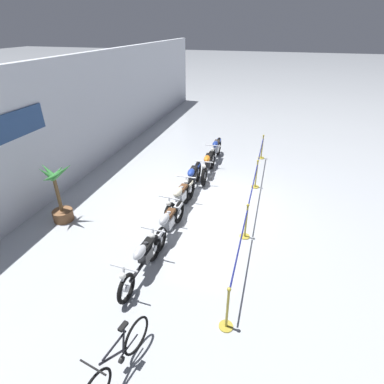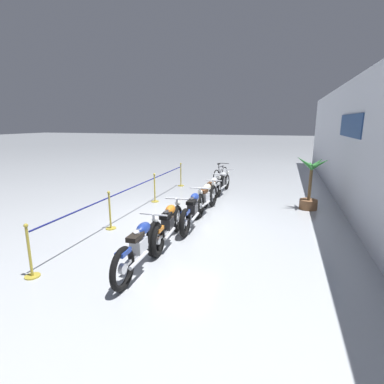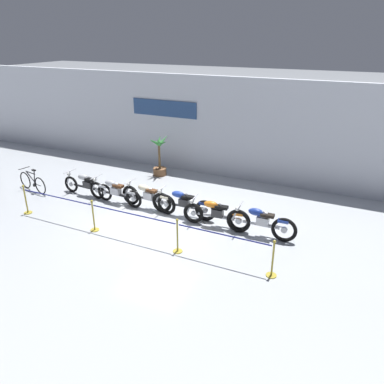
{
  "view_description": "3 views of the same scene",
  "coord_description": "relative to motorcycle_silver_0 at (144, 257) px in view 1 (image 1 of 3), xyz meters",
  "views": [
    {
      "loc": [
        -8.07,
        -1.72,
        5.11
      ],
      "look_at": [
        -0.4,
        0.45,
        0.59
      ],
      "focal_mm": 28.0,
      "sensor_mm": 36.0,
      "label": 1
    },
    {
      "loc": [
        8.29,
        3.03,
        2.84
      ],
      "look_at": [
        -0.38,
        0.39,
        0.71
      ],
      "focal_mm": 28.0,
      "sensor_mm": 36.0,
      "label": 2
    },
    {
      "loc": [
        5.85,
        -9.46,
        5.75
      ],
      "look_at": [
        0.94,
        0.93,
        0.87
      ],
      "focal_mm": 35.0,
      "sensor_mm": 36.0,
      "label": 3
    }
  ],
  "objects": [
    {
      "name": "motorcycle_silver_1",
      "position": [
        1.33,
        -0.08,
        -0.0
      ],
      "size": [
        2.36,
        0.62,
        0.91
      ],
      "color": "black",
      "rests_on": "ground"
    },
    {
      "name": "motorcycle_orange_4",
      "position": [
        5.35,
        -0.22,
        -0.0
      ],
      "size": [
        2.24,
        0.62,
        0.93
      ],
      "color": "black",
      "rests_on": "ground"
    },
    {
      "name": "bicycle",
      "position": [
        -2.27,
        -0.53,
        -0.09
      ],
      "size": [
        1.68,
        0.51,
        0.95
      ],
      "color": "black",
      "rests_on": "ground"
    },
    {
      "name": "motorcycle_blue_5",
      "position": [
        6.82,
        -0.23,
        0.03
      ],
      "size": [
        2.19,
        0.62,
        0.97
      ],
      "color": "black",
      "rests_on": "ground"
    },
    {
      "name": "motorcycle_silver_0",
      "position": [
        0.0,
        0.0,
        0.0
      ],
      "size": [
        2.35,
        0.62,
        0.9
      ],
      "color": "black",
      "rests_on": "ground"
    },
    {
      "name": "stanchion_mid_left",
      "position": [
        1.98,
        -2.07,
        -0.1
      ],
      "size": [
        0.28,
        0.28,
        1.05
      ],
      "color": "gold",
      "rests_on": "ground"
    },
    {
      "name": "potted_palm_left_of_row",
      "position": [
        1.34,
        3.19,
        0.3
      ],
      "size": [
        0.9,
        1.05,
        1.84
      ],
      "color": "brown",
      "rests_on": "ground"
    },
    {
      "name": "stanchion_far_left",
      "position": [
        2.03,
        -2.07,
        0.26
      ],
      "size": [
        8.66,
        0.28,
        1.05
      ],
      "color": "gold",
      "rests_on": "ground"
    },
    {
      "name": "stanchion_far_right",
      "position": [
        7.65,
        -2.07,
        -0.1
      ],
      "size": [
        0.28,
        0.28,
        1.05
      ],
      "color": "gold",
      "rests_on": "ground"
    },
    {
      "name": "stanchion_mid_right",
      "position": [
        4.94,
        -2.07,
        -0.1
      ],
      "size": [
        0.28,
        0.28,
        1.05
      ],
      "color": "gold",
      "rests_on": "ground"
    },
    {
      "name": "back_wall",
      "position": [
        3.37,
        4.38,
        1.64
      ],
      "size": [
        28.0,
        0.29,
        4.2
      ],
      "color": "silver",
      "rests_on": "ground"
    },
    {
      "name": "ground_plane",
      "position": [
        3.38,
        -0.74,
        -0.46
      ],
      "size": [
        120.0,
        120.0,
        0.0
      ],
      "primitive_type": "plane",
      "color": "#B2B7BC"
    },
    {
      "name": "motorcycle_cream_2",
      "position": [
        2.69,
        -0.0,
        0.01
      ],
      "size": [
        2.29,
        0.62,
        0.94
      ],
      "color": "black",
      "rests_on": "ground"
    },
    {
      "name": "motorcycle_blue_3",
      "position": [
        4.07,
        0.01,
        0.0
      ],
      "size": [
        2.35,
        0.62,
        0.94
      ],
      "color": "black",
      "rests_on": "ground"
    }
  ]
}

